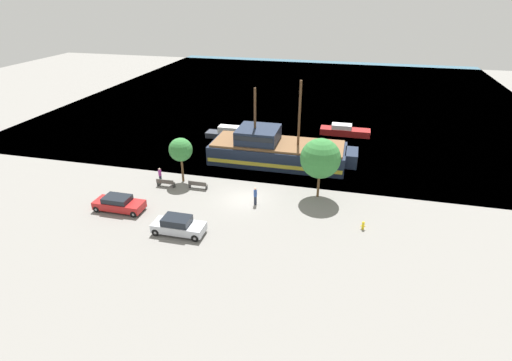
{
  "coord_description": "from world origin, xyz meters",
  "views": [
    {
      "loc": [
        9.46,
        -33.37,
        19.0
      ],
      "look_at": [
        0.69,
        2.0,
        1.2
      ],
      "focal_mm": 28.0,
      "sensor_mm": 36.0,
      "label": 1
    }
  ],
  "objects_px": {
    "parked_car_curb_front": "(178,226)",
    "bench_promenade_west": "(166,183)",
    "fire_hydrant": "(363,225)",
    "parked_car_curb_mid": "(119,203)",
    "moored_boat_dockside": "(233,134)",
    "pedestrian_walking_near": "(160,175)",
    "moored_boat_outer": "(344,131)",
    "bench_promenade_east": "(198,185)",
    "pirate_ship": "(276,150)",
    "pedestrian_walking_far": "(255,196)"
  },
  "relations": [
    {
      "from": "moored_boat_outer",
      "to": "pedestrian_walking_near",
      "type": "distance_m",
      "value": 27.42
    },
    {
      "from": "bench_promenade_west",
      "to": "pirate_ship",
      "type": "bearing_deg",
      "value": 42.59
    },
    {
      "from": "bench_promenade_east",
      "to": "bench_promenade_west",
      "type": "distance_m",
      "value": 3.47
    },
    {
      "from": "pirate_ship",
      "to": "moored_boat_outer",
      "type": "bearing_deg",
      "value": 57.91
    },
    {
      "from": "bench_promenade_east",
      "to": "bench_promenade_west",
      "type": "height_order",
      "value": "same"
    },
    {
      "from": "pirate_ship",
      "to": "bench_promenade_east",
      "type": "bearing_deg",
      "value": -126.62
    },
    {
      "from": "bench_promenade_west",
      "to": "pedestrian_walking_far",
      "type": "distance_m",
      "value": 10.18
    },
    {
      "from": "moored_boat_outer",
      "to": "parked_car_curb_mid",
      "type": "bearing_deg",
      "value": -126.23
    },
    {
      "from": "pedestrian_walking_far",
      "to": "pirate_ship",
      "type": "bearing_deg",
      "value": 90.45
    },
    {
      "from": "pedestrian_walking_near",
      "to": "bench_promenade_west",
      "type": "bearing_deg",
      "value": -37.41
    },
    {
      "from": "moored_boat_outer",
      "to": "pedestrian_walking_near",
      "type": "relative_size",
      "value": 4.04
    },
    {
      "from": "bench_promenade_west",
      "to": "pedestrian_walking_near",
      "type": "bearing_deg",
      "value": 142.59
    },
    {
      "from": "moored_boat_dockside",
      "to": "pedestrian_walking_far",
      "type": "distance_m",
      "value": 18.94
    },
    {
      "from": "pedestrian_walking_near",
      "to": "pedestrian_walking_far",
      "type": "height_order",
      "value": "pedestrian_walking_far"
    },
    {
      "from": "moored_boat_dockside",
      "to": "bench_promenade_west",
      "type": "height_order",
      "value": "moored_boat_dockside"
    },
    {
      "from": "pirate_ship",
      "to": "moored_boat_dockside",
      "type": "height_order",
      "value": "pirate_ship"
    },
    {
      "from": "bench_promenade_east",
      "to": "pedestrian_walking_far",
      "type": "xyz_separation_m",
      "value": [
        6.62,
        -1.82,
        0.47
      ]
    },
    {
      "from": "pedestrian_walking_near",
      "to": "pedestrian_walking_far",
      "type": "bearing_deg",
      "value": -11.02
    },
    {
      "from": "moored_boat_dockside",
      "to": "pedestrian_walking_near",
      "type": "height_order",
      "value": "pedestrian_walking_near"
    },
    {
      "from": "fire_hydrant",
      "to": "parked_car_curb_mid",
      "type": "bearing_deg",
      "value": -174.52
    },
    {
      "from": "moored_boat_outer",
      "to": "parked_car_curb_front",
      "type": "bearing_deg",
      "value": -113.38
    },
    {
      "from": "parked_car_curb_front",
      "to": "fire_hydrant",
      "type": "height_order",
      "value": "parked_car_curb_front"
    },
    {
      "from": "moored_boat_dockside",
      "to": "pedestrian_walking_far",
      "type": "height_order",
      "value": "pedestrian_walking_far"
    },
    {
      "from": "pedestrian_walking_far",
      "to": "bench_promenade_east",
      "type": "bearing_deg",
      "value": 164.63
    },
    {
      "from": "fire_hydrant",
      "to": "pedestrian_walking_near",
      "type": "bearing_deg",
      "value": 168.92
    },
    {
      "from": "moored_boat_outer",
      "to": "bench_promenade_west",
      "type": "bearing_deg",
      "value": -129.61
    },
    {
      "from": "pirate_ship",
      "to": "parked_car_curb_front",
      "type": "bearing_deg",
      "value": -106.51
    },
    {
      "from": "fire_hydrant",
      "to": "pedestrian_walking_near",
      "type": "height_order",
      "value": "pedestrian_walking_near"
    },
    {
      "from": "parked_car_curb_mid",
      "to": "bench_promenade_west",
      "type": "relative_size",
      "value": 2.41
    },
    {
      "from": "moored_boat_outer",
      "to": "parked_car_curb_front",
      "type": "relative_size",
      "value": 1.55
    },
    {
      "from": "parked_car_curb_front",
      "to": "bench_promenade_west",
      "type": "bearing_deg",
      "value": 122.21
    },
    {
      "from": "parked_car_curb_front",
      "to": "parked_car_curb_mid",
      "type": "bearing_deg",
      "value": 162.0
    },
    {
      "from": "moored_boat_dockside",
      "to": "bench_promenade_east",
      "type": "xyz_separation_m",
      "value": [
        0.88,
        -15.57,
        -0.16
      ]
    },
    {
      "from": "moored_boat_outer",
      "to": "parked_car_curb_mid",
      "type": "relative_size",
      "value": 1.47
    },
    {
      "from": "parked_car_curb_front",
      "to": "bench_promenade_east",
      "type": "xyz_separation_m",
      "value": [
        -1.49,
        8.23,
        -0.31
      ]
    },
    {
      "from": "pirate_ship",
      "to": "bench_promenade_west",
      "type": "relative_size",
      "value": 8.81
    },
    {
      "from": "pirate_ship",
      "to": "pedestrian_walking_near",
      "type": "distance_m",
      "value": 13.82
    },
    {
      "from": "pirate_ship",
      "to": "parked_car_curb_front",
      "type": "relative_size",
      "value": 3.84
    },
    {
      "from": "moored_boat_outer",
      "to": "fire_hydrant",
      "type": "height_order",
      "value": "moored_boat_outer"
    },
    {
      "from": "pirate_ship",
      "to": "fire_hydrant",
      "type": "relative_size",
      "value": 22.38
    },
    {
      "from": "parked_car_curb_front",
      "to": "pedestrian_walking_near",
      "type": "bearing_deg",
      "value": 124.45
    },
    {
      "from": "pirate_ship",
      "to": "pedestrian_walking_far",
      "type": "bearing_deg",
      "value": -89.55
    },
    {
      "from": "pedestrian_walking_near",
      "to": "bench_promenade_east",
      "type": "bearing_deg",
      "value": -4.2
    },
    {
      "from": "bench_promenade_east",
      "to": "parked_car_curb_front",
      "type": "bearing_deg",
      "value": -79.74
    },
    {
      "from": "pirate_ship",
      "to": "pedestrian_walking_near",
      "type": "bearing_deg",
      "value": -142.17
    },
    {
      "from": "pirate_ship",
      "to": "bench_promenade_east",
      "type": "distance_m",
      "value": 11.0
    },
    {
      "from": "moored_boat_dockside",
      "to": "parked_car_curb_front",
      "type": "bearing_deg",
      "value": -84.33
    },
    {
      "from": "moored_boat_dockside",
      "to": "bench_promenade_east",
      "type": "distance_m",
      "value": 15.6
    },
    {
      "from": "moored_boat_dockside",
      "to": "parked_car_curb_front",
      "type": "relative_size",
      "value": 1.79
    },
    {
      "from": "moored_boat_outer",
      "to": "bench_promenade_east",
      "type": "height_order",
      "value": "moored_boat_outer"
    }
  ]
}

